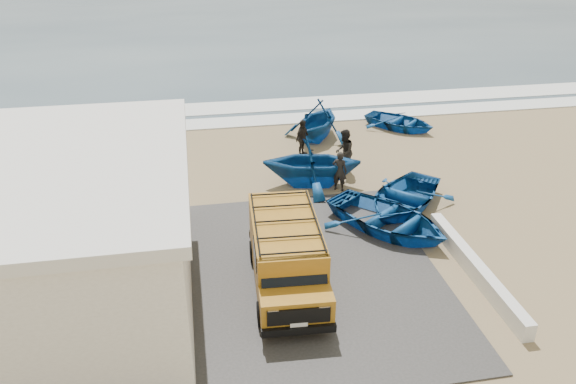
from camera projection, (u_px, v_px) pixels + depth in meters
ground at (295, 240)px, 18.97m from camera, size 160.00×160.00×0.00m
slab at (242, 280)px, 16.89m from camera, size 12.00×10.00×0.05m
ocean at (208, 1)px, 68.13m from camera, size 180.00×88.00×0.01m
surf_line at (252, 121)px, 29.49m from camera, size 180.00×1.60×0.06m
surf_wash at (247, 107)px, 31.69m from camera, size 180.00×2.20×0.04m
building at (35, 236)px, 15.05m from camera, size 8.40×9.40×4.30m
parapet at (475, 268)px, 17.00m from camera, size 0.35×6.00×0.55m
van at (287, 253)px, 16.22m from camera, size 2.20×4.99×2.10m
boat_near_left at (388, 218)px, 19.35m from camera, size 5.29×5.57×0.94m
boat_near_right at (403, 197)px, 20.85m from camera, size 5.15×5.16×0.88m
boat_mid_left at (312, 162)px, 22.31m from camera, size 4.42×3.99×2.05m
boat_far_left at (318, 120)px, 26.89m from camera, size 4.65×4.80×1.93m
boat_far_right at (400, 122)px, 28.42m from camera, size 4.34×4.39×0.75m
fisherman_front at (340, 171)px, 22.00m from camera, size 0.71×0.64×1.64m
fisherman_middle at (344, 152)px, 23.41m from camera, size 1.03×1.14×1.91m
fisherman_back at (302, 138)px, 25.13m from camera, size 0.95×1.02×1.68m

